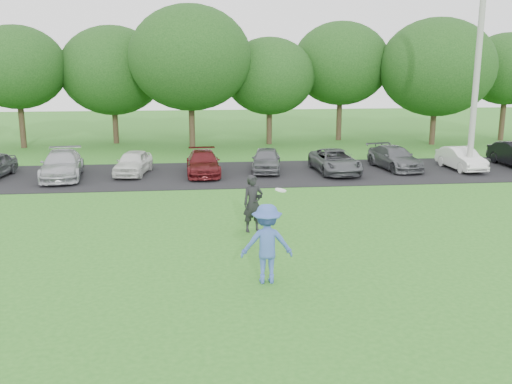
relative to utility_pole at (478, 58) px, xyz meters
The scene contains 7 objects.
ground 17.37m from the utility_pole, 133.21° to the right, with size 100.00×100.00×0.00m, color #2C7120.
parking_lot 12.57m from the utility_pole, behind, with size 32.00×6.50×0.03m, color black.
utility_pole is the anchor object (origin of this frame).
frisbee_player 17.72m from the utility_pole, 132.07° to the right, with size 1.30×0.78×2.34m.
camera_bystander 14.88m from the utility_pole, 143.40° to the right, with size 0.76×0.60×1.83m.
parked_cars 13.19m from the utility_pole, behind, with size 30.75×4.89×1.25m.
tree_row 14.54m from the utility_pole, 132.33° to the left, with size 42.39×9.85×8.64m.
Camera 1 is at (-1.89, -13.79, 5.31)m, focal length 40.00 mm.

